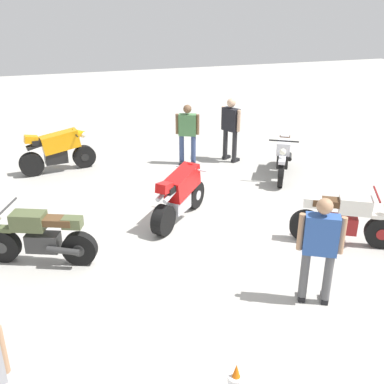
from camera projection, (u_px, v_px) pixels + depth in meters
The scene contains 10 objects.
ground_plane at pixel (194, 227), 9.16m from camera, with size 40.00×40.00×0.00m, color #ADAAA3.
motorcycle_silver_cruiser at pixel (283, 156), 11.51m from camera, with size 1.87×1.15×1.09m.
motorcycle_cream_vintage at pixel (344, 220), 8.38m from camera, with size 1.10×1.78×1.07m.
motorcycle_orange_sportbike at pixel (58, 150), 11.77m from camera, with size 0.70×1.96×1.14m.
motorcycle_olive_vintage at pixel (40, 238), 7.77m from camera, with size 0.98×1.87×1.07m.
motorcycle_red_sportbike at pixel (180, 193), 9.22m from camera, with size 1.53×1.50×1.14m.
person_in_green_shirt at pixel (187, 131), 12.14m from camera, with size 0.45×0.62×1.63m.
person_in_black_shirt at pixel (231, 126), 12.35m from camera, with size 0.64×0.47×1.74m.
person_in_blue_shirt at pixel (320, 245), 6.57m from camera, with size 0.48×0.62×1.72m.
traffic_cone at pixel (236, 383), 5.18m from camera, with size 0.36×0.36×0.53m.
Camera 1 is at (-7.73, 2.43, 4.33)m, focal length 42.80 mm.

